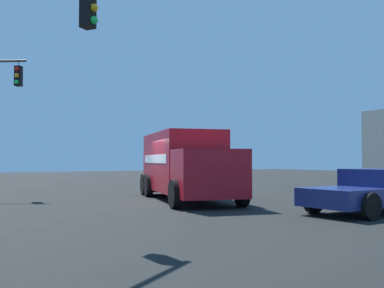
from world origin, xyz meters
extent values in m
plane|color=black|center=(0.00, 0.00, 0.00)|extent=(100.00, 100.00, 0.00)
cube|color=#AD141E|center=(-0.50, 1.27, 1.60)|extent=(6.13, 3.76, 2.50)
cube|color=#AD141E|center=(3.32, 0.27, 1.20)|extent=(2.45, 2.80, 1.70)
cube|color=black|center=(4.15, 0.06, 1.54)|extent=(0.59, 1.97, 0.88)
cube|color=#B2B2B7|center=(-3.17, 1.97, 0.19)|extent=(0.78, 2.28, 0.21)
cube|color=white|center=(-0.20, 2.44, 1.73)|extent=(4.64, 1.23, 0.36)
cube|color=white|center=(-0.81, 0.10, 1.73)|extent=(4.64, 1.23, 0.36)
cylinder|color=black|center=(3.59, 1.48, 0.50)|extent=(1.04, 0.52, 1.00)
cylinder|color=black|center=(2.96, -0.92, 0.50)|extent=(1.04, 0.52, 1.00)
cylinder|color=black|center=(-1.40, 2.79, 0.50)|extent=(1.04, 0.52, 1.00)
cylinder|color=black|center=(-2.03, 0.39, 0.50)|extent=(1.04, 0.52, 1.00)
cylinder|color=black|center=(-2.42, 3.05, 0.50)|extent=(1.04, 0.52, 1.00)
cylinder|color=black|center=(-3.04, 0.65, 0.50)|extent=(1.04, 0.52, 1.00)
cube|color=black|center=(5.82, -4.88, 5.36)|extent=(0.42, 0.42, 0.95)
sphere|color=#EFA314|center=(5.97, -4.78, 5.36)|extent=(0.20, 0.20, 0.20)
sphere|color=#19CC4C|center=(5.97, -4.78, 5.05)|extent=(0.20, 0.20, 0.20)
cylinder|color=#38383D|center=(-5.49, -4.75, 6.23)|extent=(0.03, 0.03, 0.25)
cube|color=black|center=(-5.49, -4.75, 5.63)|extent=(0.42, 0.42, 0.95)
sphere|color=red|center=(-5.34, -4.85, 5.95)|extent=(0.20, 0.20, 0.20)
sphere|color=#EFA314|center=(-5.34, -4.85, 5.64)|extent=(0.20, 0.20, 0.20)
sphere|color=#19CC4C|center=(-5.34, -4.85, 5.33)|extent=(0.20, 0.20, 0.20)
cube|color=navy|center=(7.19, 4.27, 0.83)|extent=(2.02, 1.79, 1.10)
cube|color=black|center=(7.19, 4.27, 1.12)|extent=(1.86, 1.51, 0.48)
cube|color=navy|center=(7.27, 2.42, 0.56)|extent=(2.04, 2.09, 0.55)
cylinder|color=black|center=(6.12, 5.69, 0.38)|extent=(0.27, 0.77, 0.76)
cylinder|color=black|center=(6.27, 2.26, 0.38)|extent=(0.27, 0.77, 0.76)
cylinder|color=black|center=(8.28, 2.35, 0.38)|extent=(0.27, 0.77, 0.76)
camera|label=1|loc=(16.12, -7.99, 1.65)|focal=40.55mm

